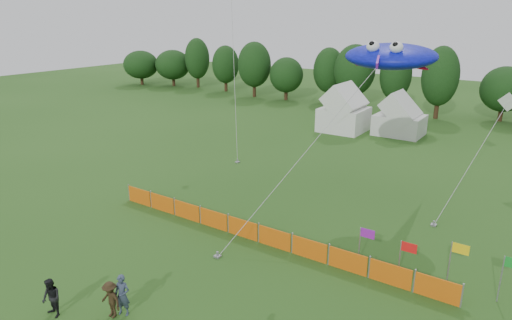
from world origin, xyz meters
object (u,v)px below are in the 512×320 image
Objects in this scene: tent_right at (400,119)px; spectator_a at (122,295)px; spectator_b at (51,298)px; spectator_c at (111,300)px; stingray_kite at (393,56)px; barrier_fence at (258,233)px; tent_left at (344,112)px.

spectator_a is at bearing -90.01° from tent_right.
spectator_b is 2.32m from spectator_c.
stingray_kite reaches higher than spectator_a.
spectator_b is 21.91m from stingray_kite.
tent_right is at bearing 104.05° from stingray_kite.
barrier_fence is 8.49m from spectator_c.
spectator_c is (1.93, 1.29, -0.04)m from spectator_b.
tent_right is 2.82× the size of spectator_b.
tent_left is 5.45m from tent_right.
tent_right is 0.23× the size of barrier_fence.
tent_left is 34.60m from spectator_b.
tent_right is 34.70m from spectator_c.
spectator_a reaches higher than spectator_c.
spectator_b reaches higher than barrier_fence.
stingray_kite reaches higher than spectator_c.
spectator_c reaches higher than barrier_fence.
tent_left reaches higher than spectator_a.
tent_left is at bearing 77.62° from spectator_a.
spectator_b is at bearing -84.99° from tent_left.
stingray_kite reaches higher than tent_right.
spectator_a is 19.88m from stingray_kite.
stingray_kite is (6.37, 19.29, 8.21)m from spectator_b.
stingray_kite is at bearing 77.44° from spectator_c.
barrier_fence is at bearing -87.79° from tent_right.
spectator_c is 0.08× the size of stingray_kite.
barrier_fence is 13.23m from stingray_kite.
tent_right is 18.71m from stingray_kite.
spectator_a is 1.13× the size of spectator_c.
spectator_b is 1.06× the size of spectator_c.
stingray_kite is at bearing 55.26° from spectator_a.
stingray_kite is (4.45, 18.01, 8.25)m from spectator_c.
spectator_b is (-2.20, -1.65, -0.06)m from spectator_a.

